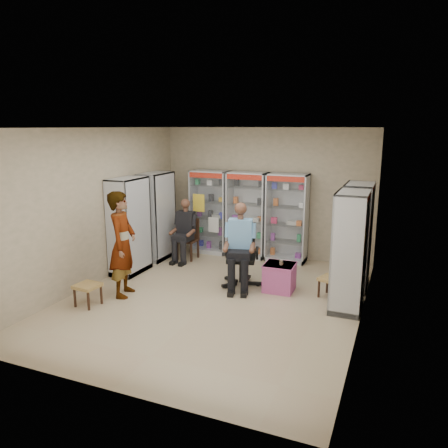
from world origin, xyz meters
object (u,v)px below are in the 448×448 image
at_px(cabinet_left_near, 129,226).
at_px(pink_trunk, 279,277).
at_px(cabinet_right_near, 350,251).
at_px(cabinet_right_far, 357,236).
at_px(cabinet_back_mid, 247,215).
at_px(office_chair, 241,255).
at_px(wooden_chair, 188,239).
at_px(seated_shopkeeper, 240,248).
at_px(woven_stool_a, 330,287).
at_px(cabinet_left_far, 157,216).
at_px(cabinet_back_left, 210,212).
at_px(cabinet_back_right, 287,218).
at_px(woven_stool_b, 88,295).
at_px(standing_man, 122,244).

distance_m(cabinet_left_near, pink_trunk, 3.28).
bearing_deg(cabinet_left_near, cabinet_right_near, 87.43).
bearing_deg(cabinet_right_far, cabinet_back_mid, 66.35).
relative_size(cabinet_left_near, office_chair, 1.65).
distance_m(wooden_chair, seated_shopkeeper, 2.15).
relative_size(cabinet_back_mid, woven_stool_a, 5.36).
height_order(cabinet_left_far, wooden_chair, cabinet_left_far).
relative_size(cabinet_left_far, office_chair, 1.65).
xyz_separation_m(cabinet_back_left, cabinet_right_near, (3.53, -2.23, 0.00)).
height_order(cabinet_right_near, wooden_chair, cabinet_right_near).
bearing_deg(cabinet_left_near, cabinet_back_right, 125.65).
relative_size(cabinet_right_near, woven_stool_a, 5.36).
xyz_separation_m(cabinet_back_left, cabinet_left_far, (-0.93, -0.93, 0.00)).
height_order(cabinet_left_far, seated_shopkeeper, cabinet_left_far).
bearing_deg(woven_stool_a, woven_stool_b, -152.59).
height_order(seated_shopkeeper, pink_trunk, seated_shopkeeper).
bearing_deg(office_chair, seated_shopkeeper, -104.50).
bearing_deg(cabinet_back_right, office_chair, -102.00).
xyz_separation_m(cabinet_back_right, woven_stool_a, (1.30, -1.84, -0.81)).
relative_size(cabinet_back_left, cabinet_right_far, 1.00).
distance_m(cabinet_back_right, standing_man, 3.85).
height_order(cabinet_back_mid, wooden_chair, cabinet_back_mid).
xyz_separation_m(cabinet_back_mid, cabinet_back_right, (0.95, 0.00, 0.00)).
bearing_deg(cabinet_right_far, cabinet_left_far, 87.43).
distance_m(cabinet_right_far, pink_trunk, 1.65).
bearing_deg(woven_stool_b, wooden_chair, 83.51).
distance_m(cabinet_back_left, cabinet_right_far, 3.71).
distance_m(cabinet_right_far, cabinet_left_near, 4.55).
bearing_deg(standing_man, cabinet_back_mid, -37.73).
distance_m(cabinet_back_right, pink_trunk, 2.05).
distance_m(cabinet_back_left, wooden_chair, 0.94).
bearing_deg(woven_stool_b, office_chair, 42.48).
height_order(cabinet_right_far, woven_stool_b, cabinet_right_far).
bearing_deg(cabinet_left_near, woven_stool_a, 92.66).
relative_size(cabinet_back_mid, seated_shopkeeper, 1.30).
height_order(cabinet_left_near, standing_man, cabinet_left_near).
relative_size(pink_trunk, woven_stool_b, 1.40).
bearing_deg(woven_stool_a, cabinet_right_far, 65.02).
xyz_separation_m(cabinet_back_mid, cabinet_right_far, (2.58, -1.13, 0.00)).
bearing_deg(woven_stool_b, cabinet_left_near, 100.51).
height_order(cabinet_right_near, pink_trunk, cabinet_right_near).
height_order(cabinet_back_left, cabinet_right_near, same).
relative_size(woven_stool_b, standing_man, 0.20).
bearing_deg(seated_shopkeeper, cabinet_back_right, 63.80).
bearing_deg(pink_trunk, cabinet_right_near, -15.63).
xyz_separation_m(cabinet_left_far, cabinet_left_near, (0.00, -1.10, 0.00)).
relative_size(cabinet_back_mid, cabinet_left_near, 1.00).
distance_m(woven_stool_a, woven_stool_b, 4.28).
xyz_separation_m(cabinet_back_right, cabinet_right_far, (1.63, -1.13, 0.00)).
xyz_separation_m(cabinet_back_mid, office_chair, (0.55, -1.89, -0.39)).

